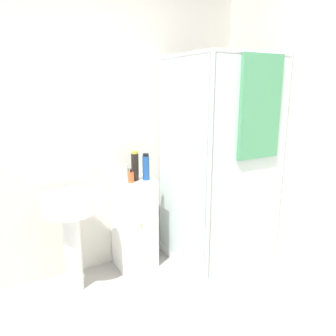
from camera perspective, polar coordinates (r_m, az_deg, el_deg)
The scene contains 8 objects.
wall_back at distance 2.88m, azimuth -17.11°, elevation 5.49°, with size 6.40×0.06×2.50m, color silver.
shower_enclosure at distance 3.09m, azimuth 8.83°, elevation -6.54°, with size 0.82×0.85×1.91m.
vanity_cabinet at distance 3.08m, azimuth -5.89°, elevation -9.55°, with size 0.35×0.32×0.83m.
sink at distance 2.74m, azimuth -16.58°, elevation -8.36°, with size 0.43×0.43×0.97m.
soap_dispenser at distance 2.86m, azimuth -6.49°, elevation -1.57°, with size 0.06×0.06×0.12m.
shampoo_bottle_tall_black at distance 2.91m, azimuth -5.78°, elevation 0.35°, with size 0.07×0.07×0.26m.
shampoo_bottle_blue at distance 2.91m, azimuth -3.86°, elevation 0.16°, with size 0.06×0.06×0.24m.
lotion_bottle_white at distance 2.98m, azimuth -7.19°, elevation -0.85°, with size 0.04×0.04×0.13m.
Camera 1 is at (-0.60, -1.09, 1.64)m, focal length 35.00 mm.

